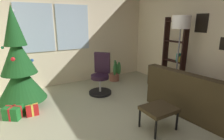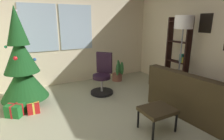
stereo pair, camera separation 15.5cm
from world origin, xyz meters
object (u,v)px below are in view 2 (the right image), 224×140
at_px(potted_plant, 118,73).
at_px(couch, 204,99).
at_px(footstool, 157,111).
at_px(bookshelf, 177,60).
at_px(holiday_tree, 22,67).
at_px(gift_box_green, 16,109).
at_px(office_chair, 103,78).
at_px(gift_box_red, 34,107).
at_px(floor_lamp, 183,28).

bearing_deg(potted_plant, couch, -78.10).
xyz_separation_m(footstool, potted_plant, (0.66, 2.49, -0.09)).
bearing_deg(bookshelf, holiday_tree, 166.61).
height_order(gift_box_green, office_chair, office_chair).
height_order(gift_box_green, potted_plant, potted_plant).
xyz_separation_m(footstool, gift_box_green, (-2.08, 1.62, -0.22)).
relative_size(couch, bookshelf, 0.98).
bearing_deg(potted_plant, office_chair, -141.86).
distance_m(couch, bookshelf, 1.40).
xyz_separation_m(gift_box_red, office_chair, (1.64, 0.26, 0.29)).
distance_m(holiday_tree, gift_box_green, 0.87).
relative_size(couch, office_chair, 1.79).
distance_m(gift_box_green, bookshelf, 3.85).
xyz_separation_m(couch, gift_box_green, (-3.26, 1.62, -0.18)).
relative_size(gift_box_red, bookshelf, 0.14).
bearing_deg(gift_box_red, potted_plant, 19.88).
distance_m(gift_box_green, floor_lamp, 3.78).
xyz_separation_m(gift_box_green, floor_lamp, (3.36, -0.86, 1.50)).
distance_m(couch, footstool, 1.18).
bearing_deg(footstool, office_chair, 93.94).
bearing_deg(floor_lamp, office_chair, 141.85).
relative_size(holiday_tree, office_chair, 2.50).
xyz_separation_m(floor_lamp, potted_plant, (-0.62, 1.72, -1.37)).
bearing_deg(couch, gift_box_green, 153.61).
distance_m(gift_box_red, gift_box_green, 0.31).
height_order(holiday_tree, potted_plant, holiday_tree).
relative_size(gift_box_green, floor_lamp, 0.22).
relative_size(gift_box_red, potted_plant, 0.42).
height_order(footstool, office_chair, office_chair).
bearing_deg(potted_plant, bookshelf, -51.20).
relative_size(couch, gift_box_green, 4.44).
height_order(bookshelf, potted_plant, bookshelf).
distance_m(office_chair, bookshelf, 1.97).
height_order(couch, gift_box_red, couch).
distance_m(holiday_tree, potted_plant, 2.64).
relative_size(gift_box_red, floor_lamp, 0.14).
distance_m(footstool, holiday_tree, 2.83).
bearing_deg(footstool, floor_lamp, 30.89).
distance_m(footstool, gift_box_green, 2.65).
distance_m(bookshelf, floor_lamp, 1.02).
bearing_deg(floor_lamp, gift_box_red, 164.55).
distance_m(couch, gift_box_green, 3.65).
relative_size(footstool, potted_plant, 0.84).
bearing_deg(couch, footstool, -179.71).
bearing_deg(gift_box_green, office_chair, 7.18).
height_order(holiday_tree, gift_box_red, holiday_tree).
bearing_deg(office_chair, bookshelf, -20.03).
bearing_deg(couch, holiday_tree, 146.14).
relative_size(couch, gift_box_red, 6.82).
bearing_deg(gift_box_red, floor_lamp, -15.45).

